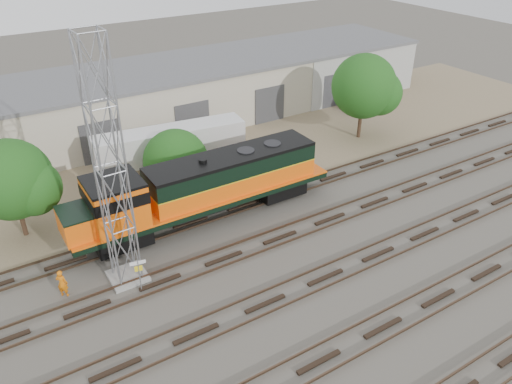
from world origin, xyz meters
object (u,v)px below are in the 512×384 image
locomotive (200,188)px  worker (62,283)px  semi_trailer (174,144)px  signal_tower (111,173)px

locomotive → worker: 10.03m
locomotive → semi_trailer: 7.67m
locomotive → worker: locomotive is taller
signal_tower → worker: (-3.37, 0.38, -5.78)m
semi_trailer → worker: bearing=-130.0°
locomotive → signal_tower: 8.05m
signal_tower → semi_trailer: signal_tower is taller
locomotive → signal_tower: (-6.15, -3.09, 4.16)m
worker → semi_trailer: semi_trailer is taller
locomotive → semi_trailer: size_ratio=1.53×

